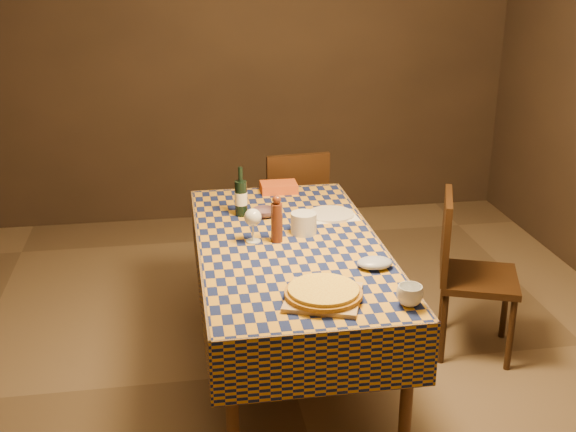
# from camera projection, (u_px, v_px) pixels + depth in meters

# --- Properties ---
(room) EXTENTS (5.00, 5.10, 2.70)m
(room) POSITION_uv_depth(u_px,v_px,m) (290.00, 133.00, 3.50)
(room) COLOR brown
(room) RESTS_ON ground
(dining_table) EXTENTS (0.94, 1.84, 0.77)m
(dining_table) POSITION_uv_depth(u_px,v_px,m) (290.00, 257.00, 3.73)
(dining_table) COLOR brown
(dining_table) RESTS_ON ground
(cutting_board) EXTENTS (0.40, 0.40, 0.02)m
(cutting_board) POSITION_uv_depth(u_px,v_px,m) (323.00, 297.00, 3.12)
(cutting_board) COLOR tan
(cutting_board) RESTS_ON dining_table
(pizza) EXTENTS (0.37, 0.37, 0.03)m
(pizza) POSITION_uv_depth(u_px,v_px,m) (323.00, 292.00, 3.11)
(pizza) COLOR #9B6619
(pizza) RESTS_ON cutting_board
(pepper_mill) EXTENTS (0.07, 0.07, 0.25)m
(pepper_mill) POSITION_uv_depth(u_px,v_px,m) (277.00, 220.00, 3.68)
(pepper_mill) COLOR #532413
(pepper_mill) RESTS_ON dining_table
(bowl) EXTENTS (0.14, 0.14, 0.04)m
(bowl) POSITION_uv_depth(u_px,v_px,m) (264.00, 213.00, 4.06)
(bowl) COLOR #573E49
(bowl) RESTS_ON dining_table
(wine_glass) EXTENTS (0.09, 0.09, 0.18)m
(wine_glass) POSITION_uv_depth(u_px,v_px,m) (253.00, 218.00, 3.68)
(wine_glass) COLOR silver
(wine_glass) RESTS_ON dining_table
(wine_bottle) EXTENTS (0.07, 0.07, 0.28)m
(wine_bottle) POSITION_uv_depth(u_px,v_px,m) (241.00, 197.00, 4.05)
(wine_bottle) COLOR black
(wine_bottle) RESTS_ON dining_table
(deli_tub) EXTENTS (0.18, 0.18, 0.11)m
(deli_tub) POSITION_uv_depth(u_px,v_px,m) (304.00, 223.00, 3.81)
(deli_tub) COLOR silver
(deli_tub) RESTS_ON dining_table
(takeout_container) EXTENTS (0.22, 0.16, 0.06)m
(takeout_container) POSITION_uv_depth(u_px,v_px,m) (279.00, 187.00, 4.46)
(takeout_container) COLOR #CC4F1A
(takeout_container) RESTS_ON dining_table
(white_plate) EXTENTS (0.28, 0.28, 0.01)m
(white_plate) POSITION_uv_depth(u_px,v_px,m) (331.00, 214.00, 4.08)
(white_plate) COLOR silver
(white_plate) RESTS_ON dining_table
(tumbler) EXTENTS (0.12, 0.12, 0.09)m
(tumbler) POSITION_uv_depth(u_px,v_px,m) (410.00, 295.00, 3.05)
(tumbler) COLOR white
(tumbler) RESTS_ON dining_table
(flour_patch) EXTENTS (0.26, 0.21, 0.00)m
(flour_patch) POSITION_uv_depth(u_px,v_px,m) (334.00, 216.00, 4.06)
(flour_patch) COLOR white
(flour_patch) RESTS_ON dining_table
(flour_bag) EXTENTS (0.21, 0.19, 0.05)m
(flour_bag) POSITION_uv_depth(u_px,v_px,m) (375.00, 263.00, 3.41)
(flour_bag) COLOR #919DBA
(flour_bag) RESTS_ON dining_table
(chair_far) EXTENTS (0.45, 0.46, 0.93)m
(chair_far) POSITION_uv_depth(u_px,v_px,m) (294.00, 208.00, 4.92)
(chair_far) COLOR black
(chair_far) RESTS_ON ground
(chair_right) EXTENTS (0.55, 0.54, 0.93)m
(chair_right) POSITION_uv_depth(u_px,v_px,m) (465.00, 266.00, 4.03)
(chair_right) COLOR black
(chair_right) RESTS_ON ground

